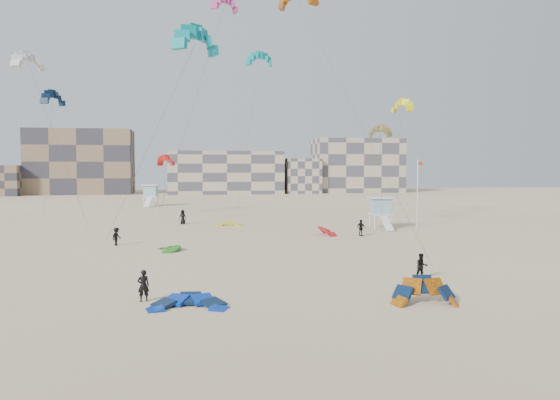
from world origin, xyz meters
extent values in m
plane|color=beige|center=(0.00, 0.00, 0.00)|extent=(320.00, 320.00, 0.00)
imported|color=black|center=(-3.61, 3.26, 0.87)|extent=(0.71, 0.54, 1.74)
imported|color=black|center=(13.93, 6.33, 0.84)|extent=(0.88, 0.71, 1.68)
imported|color=black|center=(-7.71, 25.82, 0.85)|extent=(1.11, 1.27, 1.70)
imported|color=black|center=(17.20, 28.70, 0.89)|extent=(0.98, 1.08, 1.77)
imported|color=black|center=(-1.65, 44.54, 0.94)|extent=(1.07, 0.90, 1.87)
imported|color=black|center=(27.28, 53.87, 0.82)|extent=(0.79, 1.58, 1.63)
cylinder|color=#3F3F3F|center=(-4.24, 19.58, 9.08)|extent=(7.83, 5.28, 16.16)
cylinder|color=#3F3F3F|center=(12.33, 17.73, 13.05)|extent=(3.42, 25.71, 24.12)
cylinder|color=#3F3F3F|center=(-14.50, 34.09, 9.76)|extent=(6.42, 3.23, 17.53)
cylinder|color=#3F3F3F|center=(-0.47, 47.36, 14.64)|extent=(8.95, 5.34, 27.28)
cylinder|color=#3F3F3F|center=(21.04, 33.16, 6.31)|extent=(2.24, 7.11, 10.63)
cylinder|color=#3F3F3F|center=(29.32, 48.80, 8.54)|extent=(0.51, 2.12, 15.08)
cylinder|color=#3F3F3F|center=(-18.59, 47.27, 8.65)|extent=(0.64, 3.90, 15.31)
cylinder|color=#3F3F3F|center=(8.00, 53.63, 12.05)|extent=(3.41, 0.25, 22.11)
cylinder|color=#3F3F3F|center=(-4.50, 59.64, 4.67)|extent=(0.33, 6.88, 7.36)
cube|color=white|center=(21.90, 35.48, 1.73)|extent=(2.72, 2.72, 0.13)
cube|color=#8AB2BD|center=(21.90, 35.48, 2.72)|extent=(2.23, 2.23, 1.85)
cube|color=white|center=(21.90, 35.48, 3.72)|extent=(2.82, 2.82, 0.15)
cube|color=white|center=(21.90, 32.98, 0.83)|extent=(1.06, 2.67, 1.53)
cube|color=white|center=(-7.79, 79.78, 1.88)|extent=(3.20, 3.20, 0.14)
cube|color=#8AB2BD|center=(-7.79, 79.78, 2.95)|extent=(2.63, 2.63, 2.01)
cube|color=white|center=(-7.79, 79.78, 4.04)|extent=(3.31, 3.31, 0.16)
cube|color=white|center=(-7.79, 77.07, 0.90)|extent=(1.42, 2.97, 1.66)
cylinder|color=white|center=(26.68, 35.71, 4.16)|extent=(0.10, 0.10, 8.33)
cube|color=red|center=(26.99, 35.71, 7.81)|extent=(0.62, 0.02, 0.42)
cube|color=#7C634B|center=(-30.00, 134.00, 9.00)|extent=(28.00, 14.00, 18.00)
cube|color=tan|center=(10.00, 130.00, 6.00)|extent=(32.00, 16.00, 12.00)
cube|color=tan|center=(50.00, 132.00, 8.00)|extent=(26.00, 14.00, 16.00)
cube|color=tan|center=(32.00, 128.00, 5.00)|extent=(10.00, 10.00, 10.00)
camera|label=1|loc=(-1.32, -26.96, 7.27)|focal=35.00mm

